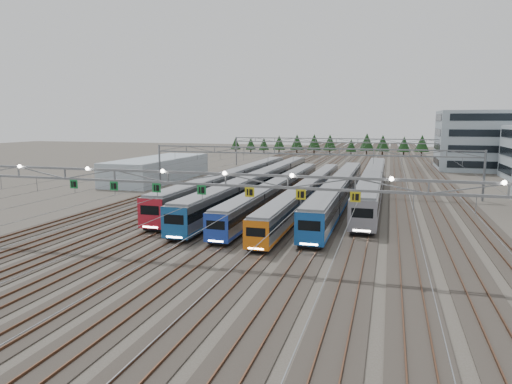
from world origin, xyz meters
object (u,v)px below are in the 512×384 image
(gantry_far, at_px, (336,144))
(train_a, at_px, (236,181))
(train_d, at_px, (309,191))
(depot_bldg_north, at_px, (484,141))
(train_b, at_px, (262,182))
(west_shed, at_px, (159,169))
(gantry_mid, at_px, (306,156))
(train_f, at_px, (373,183))
(gantry_near, at_px, (225,182))
(train_e, at_px, (339,190))
(train_c, at_px, (279,190))

(gantry_far, bearing_deg, train_a, -102.87)
(train_d, relative_size, depot_bldg_north, 2.57)
(train_b, relative_size, depot_bldg_north, 2.97)
(gantry_far, xyz_separation_m, west_shed, (-33.02, -36.17, -4.02))
(train_d, relative_size, gantry_mid, 1.00)
(train_f, xyz_separation_m, west_shed, (-44.27, 9.30, 0.08))
(train_d, bearing_deg, train_a, 156.84)
(train_f, height_order, gantry_near, gantry_near)
(train_f, height_order, depot_bldg_north, depot_bldg_north)
(gantry_near, height_order, depot_bldg_north, depot_bldg_north)
(gantry_near, distance_m, west_shed, 59.20)
(train_b, height_order, train_d, train_b)
(gantry_far, bearing_deg, depot_bldg_north, 8.73)
(train_a, xyz_separation_m, gantry_far, (11.25, 49.23, 4.13))
(train_e, height_order, gantry_far, gantry_far)
(train_d, height_order, train_f, train_f)
(gantry_mid, bearing_deg, train_b, -148.14)
(train_b, xyz_separation_m, gantry_mid, (6.75, 4.20, 4.21))
(depot_bldg_north, height_order, west_shed, depot_bldg_north)
(train_d, bearing_deg, west_shed, 151.91)
(train_a, distance_m, gantry_near, 37.91)
(train_d, relative_size, train_e, 1.07)
(gantry_far, bearing_deg, gantry_near, -90.03)
(train_e, relative_size, depot_bldg_north, 2.41)
(train_e, xyz_separation_m, gantry_near, (-6.80, -30.93, 4.92))
(train_b, bearing_deg, train_c, -52.33)
(train_f, relative_size, depot_bldg_north, 2.58)
(train_f, xyz_separation_m, depot_bldg_north, (25.30, 51.09, 5.23))
(train_c, xyz_separation_m, depot_bldg_north, (38.80, 60.64, 5.55))
(gantry_mid, height_order, depot_bldg_north, depot_bldg_north)
(gantry_mid, bearing_deg, train_e, -53.71)
(train_e, height_order, train_f, train_f)
(train_f, bearing_deg, train_d, -133.38)
(train_e, distance_m, gantry_far, 54.77)
(train_d, height_order, gantry_near, gantry_near)
(depot_bldg_north, bearing_deg, train_c, -122.61)
(train_b, relative_size, train_d, 1.15)
(train_f, xyz_separation_m, gantry_mid, (-11.25, 0.48, 4.11))
(gantry_mid, bearing_deg, depot_bldg_north, 54.17)
(train_d, distance_m, gantry_far, 55.23)
(train_e, distance_m, gantry_mid, 12.16)
(gantry_mid, bearing_deg, train_d, -77.32)
(train_c, xyz_separation_m, gantry_far, (2.25, 55.02, 4.43))
(train_b, bearing_deg, train_a, -179.60)
(train_c, xyz_separation_m, train_f, (13.50, 9.55, 0.32))
(gantry_mid, relative_size, west_shed, 1.88)
(gantry_near, relative_size, depot_bldg_north, 2.56)
(train_b, height_order, depot_bldg_north, depot_bldg_north)
(train_c, relative_size, gantry_far, 0.95)
(train_b, bearing_deg, depot_bldg_north, 51.69)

